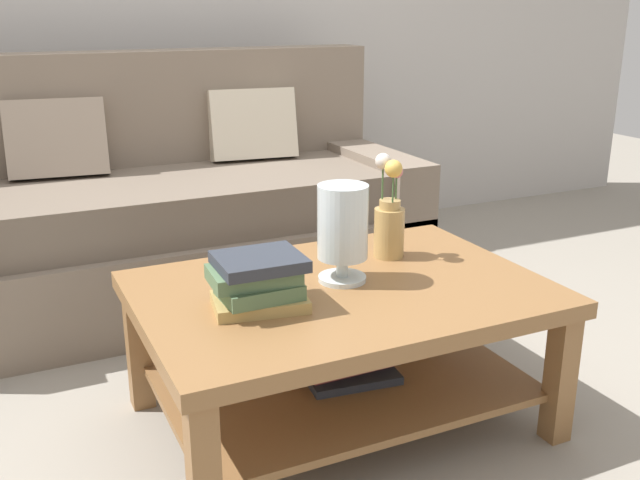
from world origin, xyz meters
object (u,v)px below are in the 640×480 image
(book_stack_main, at_px, (258,282))
(glass_hurricane_vase, at_px, (343,226))
(coffee_table, at_px, (341,325))
(flower_pitcher, at_px, (389,219))
(couch, at_px, (178,216))

(book_stack_main, height_order, glass_hurricane_vase, glass_hurricane_vase)
(coffee_table, distance_m, flower_pitcher, 0.40)
(coffee_table, bearing_deg, flower_pitcher, 33.31)
(couch, bearing_deg, book_stack_main, -94.92)
(book_stack_main, relative_size, glass_hurricane_vase, 0.94)
(couch, height_order, book_stack_main, couch)
(book_stack_main, distance_m, glass_hurricane_vase, 0.33)
(flower_pitcher, bearing_deg, book_stack_main, -158.16)
(glass_hurricane_vase, distance_m, flower_pitcher, 0.28)
(glass_hurricane_vase, relative_size, flower_pitcher, 0.86)
(couch, bearing_deg, glass_hurricane_vase, -81.18)
(coffee_table, bearing_deg, couch, 97.61)
(book_stack_main, bearing_deg, flower_pitcher, 21.84)
(couch, relative_size, glass_hurricane_vase, 6.87)
(book_stack_main, bearing_deg, glass_hurricane_vase, 15.84)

